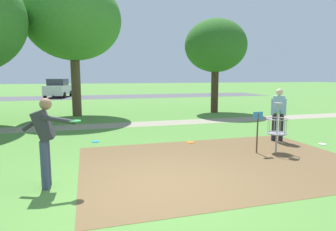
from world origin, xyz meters
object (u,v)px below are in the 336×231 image
object	(u,v)px
frisbee_far_left	(191,142)
parked_car_leftmost	(58,88)
frisbee_near_basket	(322,144)
player_foreground_watching	(278,112)
frisbee_by_tee	(95,142)
tree_near_right	(216,46)
player_throwing	(45,137)
disc_golf_basket	(275,126)
tree_near_left	(73,20)

from	to	relation	value
frisbee_far_left	parked_car_leftmost	size ratio (longest dim) A/B	0.06
frisbee_near_basket	frisbee_far_left	world-z (taller)	same
player_foreground_watching	frisbee_by_tee	bearing A→B (deg)	165.33
frisbee_by_tee	tree_near_right	xyz separation A→B (m)	(7.00, 5.97, 3.79)
frisbee_near_basket	frisbee_far_left	xyz separation A→B (m)	(-3.86, 1.36, 0.00)
player_throwing	tree_near_right	world-z (taller)	tree_near_right
player_foreground_watching	frisbee_by_tee	size ratio (longest dim) A/B	7.19
parked_car_leftmost	disc_golf_basket	bearing A→B (deg)	-72.44
player_throwing	player_foreground_watching	bearing A→B (deg)	17.73
disc_golf_basket	frisbee_near_basket	xyz separation A→B (m)	(2.06, 0.40, -0.74)
player_foreground_watching	parked_car_leftmost	xyz separation A→B (m)	(-8.58, 22.74, -0.05)
player_throwing	tree_near_left	xyz separation A→B (m)	(0.30, 10.26, 3.98)
frisbee_by_tee	frisbee_far_left	xyz separation A→B (m)	(2.92, -0.95, 0.00)
frisbee_far_left	parked_car_leftmost	xyz separation A→B (m)	(-5.77, 22.19, 0.91)
player_foreground_watching	frisbee_far_left	size ratio (longest dim) A/B	6.66
parked_car_leftmost	frisbee_far_left	bearing A→B (deg)	-75.42
player_foreground_watching	player_throwing	bearing A→B (deg)	-162.27
frisbee_far_left	tree_near_right	distance (m)	8.88
player_foreground_watching	frisbee_far_left	bearing A→B (deg)	168.86
player_throwing	frisbee_by_tee	size ratio (longest dim) A/B	7.19
frisbee_near_basket	tree_near_left	bearing A→B (deg)	130.06
parked_car_leftmost	player_throwing	bearing A→B (deg)	-85.77
tree_near_left	tree_near_right	size ratio (longest dim) A/B	1.33
disc_golf_basket	parked_car_leftmost	xyz separation A→B (m)	(-7.58, 23.95, 0.17)
tree_near_right	disc_golf_basket	bearing A→B (deg)	-104.64
frisbee_by_tee	parked_car_leftmost	xyz separation A→B (m)	(-2.85, 21.24, 0.91)
disc_golf_basket	frisbee_by_tee	bearing A→B (deg)	150.20
tree_near_left	parked_car_leftmost	world-z (taller)	tree_near_left
tree_near_right	frisbee_near_basket	bearing A→B (deg)	-91.46
player_throwing	frisbee_far_left	world-z (taller)	player_throwing
frisbee_near_basket	frisbee_by_tee	distance (m)	7.17
player_throwing	tree_near_left	size ratio (longest dim) A/B	0.24
disc_golf_basket	player_throwing	distance (m)	5.82
player_throwing	tree_near_right	bearing A→B (deg)	50.26
tree_near_right	player_foreground_watching	bearing A→B (deg)	-99.61
frisbee_near_basket	tree_near_left	xyz separation A→B (m)	(-7.50, 8.92, 4.96)
tree_near_right	frisbee_by_tee	bearing A→B (deg)	-139.51
disc_golf_basket	player_foreground_watching	world-z (taller)	player_foreground_watching
frisbee_far_left	parked_car_leftmost	bearing A→B (deg)	104.58
disc_golf_basket	player_throwing	xyz separation A→B (m)	(-5.74, -0.95, 0.23)
player_foreground_watching	player_throwing	world-z (taller)	same
player_throwing	parked_car_leftmost	xyz separation A→B (m)	(-1.84, 24.90, -0.06)
frisbee_near_basket	tree_near_right	bearing A→B (deg)	88.54
player_throwing	frisbee_by_tee	distance (m)	3.91
tree_near_left	player_throwing	bearing A→B (deg)	-91.65
player_throwing	tree_near_right	xyz separation A→B (m)	(8.01, 9.63, 2.82)
frisbee_far_left	tree_near_right	xyz separation A→B (m)	(4.08, 6.92, 3.79)
frisbee_near_basket	tree_near_left	distance (m)	12.66
disc_golf_basket	frisbee_by_tee	world-z (taller)	disc_golf_basket
player_foreground_watching	parked_car_leftmost	size ratio (longest dim) A/B	0.38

